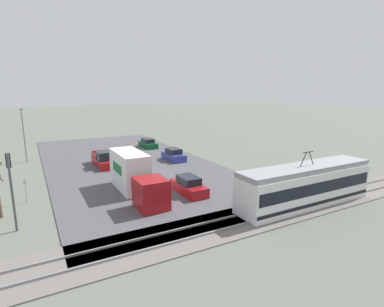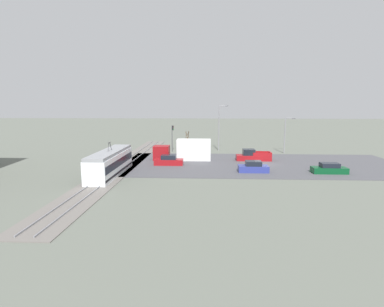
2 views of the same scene
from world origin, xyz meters
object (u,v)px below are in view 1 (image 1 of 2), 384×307
object	(u,v)px
pickup_truck	(104,160)
sedan_car_1	(174,155)
light_rail_tram	(305,186)
no_parking_sign	(26,188)
street_lamp_near_crossing	(24,131)
box_truck	(134,175)
sedan_car_2	(148,144)
traffic_light_pole	(11,182)
sedan_car_0	(189,186)

from	to	relation	value
pickup_truck	sedan_car_1	size ratio (longest dim) A/B	1.40
light_rail_tram	no_parking_sign	size ratio (longest dim) A/B	6.07
light_rail_tram	sedan_car_1	world-z (taller)	light_rail_tram
street_lamp_near_crossing	box_truck	bearing A→B (deg)	114.33
pickup_truck	street_lamp_near_crossing	distance (m)	11.86
sedan_car_2	pickup_truck	bearing A→B (deg)	-135.09
box_truck	traffic_light_pole	size ratio (longest dim) A/B	1.83
sedan_car_2	street_lamp_near_crossing	size ratio (longest dim) A/B	0.67
light_rail_tram	no_parking_sign	bearing A→B (deg)	-30.04
traffic_light_pole	street_lamp_near_crossing	distance (m)	22.48
pickup_truck	street_lamp_near_crossing	bearing A→B (deg)	-42.16
sedan_car_0	pickup_truck	bearing A→B (deg)	108.04
box_truck	sedan_car_0	distance (m)	5.08
sedan_car_0	street_lamp_near_crossing	xyz separation A→B (m)	(12.96, -21.51, 3.39)
pickup_truck	traffic_light_pole	world-z (taller)	traffic_light_pole
box_truck	sedan_car_1	xyz separation A→B (m)	(-8.77, -10.16, -1.01)
sedan_car_2	no_parking_sign	world-z (taller)	no_parking_sign
sedan_car_2	no_parking_sign	bearing A→B (deg)	-133.85
box_truck	pickup_truck	size ratio (longest dim) A/B	1.66
sedan_car_1	street_lamp_near_crossing	xyz separation A→B (m)	(17.40, -8.92, 3.39)
light_rail_tram	sedan_car_2	xyz separation A→B (m)	(2.35, -30.13, -1.01)
sedan_car_1	traffic_light_pole	distance (m)	22.81
light_rail_tram	box_truck	world-z (taller)	light_rail_tram
pickup_truck	no_parking_sign	bearing A→B (deg)	47.42
pickup_truck	sedan_car_2	xyz separation A→B (m)	(-9.21, -9.19, -0.13)
pickup_truck	no_parking_sign	distance (m)	12.66
traffic_light_pole	street_lamp_near_crossing	world-z (taller)	street_lamp_near_crossing
sedan_car_0	no_parking_sign	distance (m)	13.86
box_truck	sedan_car_1	bearing A→B (deg)	-130.81
light_rail_tram	pickup_truck	size ratio (longest dim) A/B	2.14
sedan_car_1	sedan_car_2	distance (m)	10.46
sedan_car_1	sedan_car_2	xyz separation A→B (m)	(-0.26, -10.46, -0.05)
light_rail_tram	box_truck	bearing A→B (deg)	-39.89
light_rail_tram	traffic_light_pole	distance (m)	21.72
sedan_car_0	sedan_car_1	distance (m)	13.35
no_parking_sign	sedan_car_1	bearing A→B (deg)	-155.34
pickup_truck	sedan_car_2	distance (m)	13.01
pickup_truck	sedan_car_2	bearing A→B (deg)	-135.09
box_truck	street_lamp_near_crossing	bearing A→B (deg)	-65.67
sedan_car_1	traffic_light_pole	world-z (taller)	traffic_light_pole
box_truck	traffic_light_pole	bearing A→B (deg)	19.82
light_rail_tram	traffic_light_pole	world-z (taller)	traffic_light_pole
light_rail_tram	street_lamp_near_crossing	xyz separation A→B (m)	(20.00, -28.59, 2.43)
light_rail_tram	box_truck	distance (m)	14.83
sedan_car_0	traffic_light_pole	bearing A→B (deg)	-176.06
light_rail_tram	traffic_light_pole	bearing A→B (deg)	-16.46
sedan_car_1	street_lamp_near_crossing	size ratio (longest dim) A/B	0.60
pickup_truck	sedan_car_0	distance (m)	14.58
box_truck	light_rail_tram	bearing A→B (deg)	140.11
traffic_light_pole	pickup_truck	bearing A→B (deg)	-121.85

